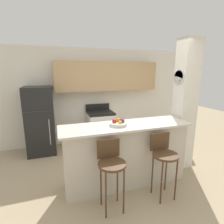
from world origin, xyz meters
TOP-DOWN VIEW (x-y plane):
  - ground_plane at (0.00, 0.00)m, footprint 14.00×14.00m
  - wall_back at (0.12, 2.09)m, footprint 5.60×0.38m
  - pillar_right at (1.33, 0.20)m, footprint 0.38×0.32m
  - counter_bar at (0.00, 0.00)m, footprint 2.20×0.63m
  - refrigerator at (-1.46, 1.78)m, footprint 0.63×0.70m
  - stove_range at (0.02, 1.82)m, footprint 0.67×0.63m
  - bar_stool_left at (-0.42, -0.49)m, footprint 0.39×0.39m
  - bar_stool_right at (0.42, -0.49)m, footprint 0.39×0.39m
  - fruit_bowl at (-0.14, -0.01)m, footprint 0.29×0.29m

SIDE VIEW (x-z plane):
  - ground_plane at x=0.00m, z-range 0.00..0.00m
  - stove_range at x=0.02m, z-range -0.07..1.00m
  - counter_bar at x=0.00m, z-range 0.01..1.08m
  - bar_stool_left at x=-0.42m, z-range 0.18..1.18m
  - bar_stool_right at x=0.42m, z-range 0.18..1.18m
  - refrigerator at x=-1.46m, z-range 0.00..1.61m
  - fruit_bowl at x=-0.14m, z-range 1.05..1.17m
  - pillar_right at x=1.33m, z-range 0.00..2.55m
  - wall_back at x=0.12m, z-range 0.24..2.79m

